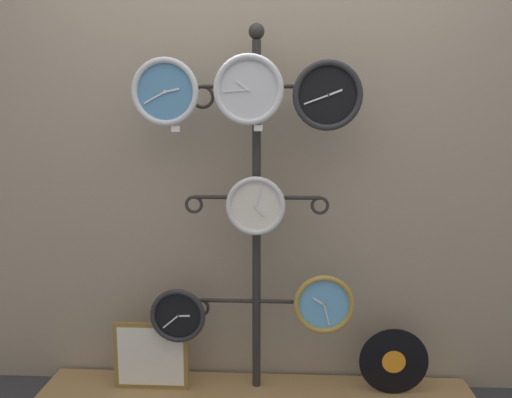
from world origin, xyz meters
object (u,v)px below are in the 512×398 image
(picture_frame, at_px, (151,356))
(display_stand, at_px, (256,276))
(clock_top_center, at_px, (249,90))
(clock_top_right, at_px, (328,95))
(clock_bottom_right, at_px, (324,304))
(clock_bottom_left, at_px, (178,315))
(clock_middle_center, at_px, (255,206))
(vinyl_record, at_px, (394,362))
(clock_top_left, at_px, (165,92))

(picture_frame, bearing_deg, display_stand, 6.07)
(clock_top_center, xyz_separation_m, clock_top_right, (0.36, 0.01, -0.03))
(clock_top_center, bearing_deg, clock_bottom_right, 1.40)
(clock_top_right, distance_m, clock_bottom_left, 1.28)
(clock_middle_center, height_order, clock_bottom_left, clock_middle_center)
(clock_top_right, height_order, clock_middle_center, clock_top_right)
(clock_top_center, distance_m, clock_top_right, 0.36)
(picture_frame, bearing_deg, vinyl_record, 0.35)
(clock_top_right, relative_size, clock_bottom_right, 1.08)
(clock_top_left, distance_m, clock_bottom_right, 1.25)
(clock_middle_center, bearing_deg, clock_top_center, -134.29)
(clock_top_left, relative_size, clock_middle_center, 1.11)
(clock_bottom_left, bearing_deg, display_stand, 14.15)
(clock_top_left, relative_size, picture_frame, 0.83)
(clock_top_center, height_order, clock_middle_center, clock_top_center)
(display_stand, relative_size, vinyl_record, 5.44)
(clock_top_center, distance_m, clock_bottom_left, 1.14)
(clock_top_left, height_order, clock_top_right, clock_top_left)
(clock_top_center, xyz_separation_m, clock_bottom_right, (0.36, 0.01, -1.01))
(clock_top_center, bearing_deg, display_stand, 75.49)
(clock_bottom_right, bearing_deg, clock_top_left, 178.44)
(clock_bottom_left, distance_m, vinyl_record, 1.10)
(display_stand, bearing_deg, picture_frame, -173.93)
(clock_top_right, xyz_separation_m, clock_middle_center, (-0.33, 0.02, -0.51))
(clock_top_left, bearing_deg, picture_frame, 165.70)
(clock_bottom_left, bearing_deg, clock_top_right, -0.46)
(clock_middle_center, xyz_separation_m, clock_bottom_left, (-0.38, -0.01, -0.55))
(clock_bottom_left, bearing_deg, vinyl_record, 2.51)
(clock_top_left, distance_m, clock_top_right, 0.75)
(clock_top_left, distance_m, vinyl_record, 1.73)
(clock_top_right, height_order, vinyl_record, clock_top_right)
(vinyl_record, bearing_deg, clock_top_left, -178.06)
(display_stand, relative_size, clock_top_left, 5.94)
(clock_top_right, relative_size, picture_frame, 0.83)
(clock_top_left, relative_size, clock_bottom_left, 1.15)
(clock_top_left, relative_size, clock_top_right, 0.99)
(clock_middle_center, distance_m, clock_bottom_left, 0.67)
(clock_top_right, height_order, clock_bottom_left, clock_top_right)
(clock_top_right, bearing_deg, clock_top_left, 178.83)
(display_stand, xyz_separation_m, clock_top_left, (-0.42, -0.09, 0.90))
(clock_top_center, xyz_separation_m, vinyl_record, (0.72, 0.07, -1.33))
(display_stand, height_order, clock_bottom_right, display_stand)
(clock_bottom_right, height_order, picture_frame, clock_bottom_right)
(clock_top_left, height_order, vinyl_record, clock_top_left)
(clock_top_right, bearing_deg, picture_frame, 176.99)
(clock_top_center, bearing_deg, clock_top_left, 175.69)
(clock_bottom_left, bearing_deg, picture_frame, 165.46)
(clock_top_left, relative_size, clock_top_center, 0.98)
(clock_middle_center, relative_size, clock_bottom_left, 1.03)
(display_stand, xyz_separation_m, clock_middle_center, (-0.00, -0.09, 0.37))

